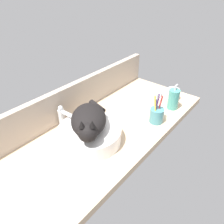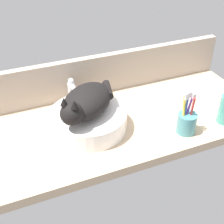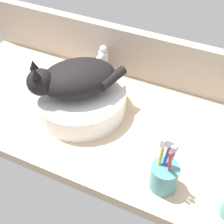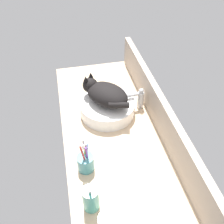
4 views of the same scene
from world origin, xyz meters
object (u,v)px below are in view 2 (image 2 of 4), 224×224
(faucet, at_px, (73,92))
(toothbrush_cup, at_px, (187,122))
(sink_basin, at_px, (89,120))
(cat, at_px, (86,102))

(faucet, xyz_separation_m, toothbrush_cup, (0.37, -0.37, -0.02))
(sink_basin, bearing_deg, toothbrush_cup, -25.95)
(sink_basin, distance_m, cat, 0.10)
(toothbrush_cup, bearing_deg, faucet, 135.05)
(sink_basin, height_order, toothbrush_cup, toothbrush_cup)
(sink_basin, relative_size, toothbrush_cup, 1.71)
(cat, height_order, toothbrush_cup, cat)
(cat, height_order, faucet, cat)
(sink_basin, bearing_deg, faucet, 92.50)
(cat, xyz_separation_m, faucet, (0.00, 0.20, -0.06))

